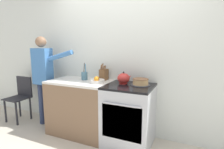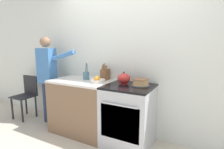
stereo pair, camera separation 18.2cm
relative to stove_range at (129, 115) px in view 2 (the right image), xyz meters
name	(u,v)px [view 2 (the right image)]	position (x,y,z in m)	size (l,w,h in m)	color
wall_back	(123,58)	(-0.26, 0.35, 0.84)	(8.00, 0.04, 2.60)	silver
counter_cabinet	(82,106)	(-0.87, 0.00, 0.00)	(1.04, 0.66, 0.92)	brown
stove_range	(129,115)	(0.00, 0.00, 0.00)	(0.70, 0.69, 0.92)	#B7BABF
layer_cake	(140,83)	(0.15, 0.08, 0.51)	(0.28, 0.28, 0.10)	#4C4C51
tea_kettle	(124,79)	(-0.12, 0.09, 0.54)	(0.24, 0.19, 0.19)	red
knife_block	(105,74)	(-0.54, 0.22, 0.56)	(0.11, 0.16, 0.28)	brown
utensil_crock	(86,75)	(-0.84, 0.10, 0.53)	(0.11, 0.11, 0.29)	#477084
fruit_bowl	(98,80)	(-0.52, -0.04, 0.50)	(0.23, 0.23, 0.11)	silver
person_baker	(47,73)	(-1.67, -0.02, 0.54)	(0.94, 0.20, 1.67)	#283351
dining_chair	(27,93)	(-2.31, -0.03, 0.05)	(0.40, 0.40, 0.88)	#232328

